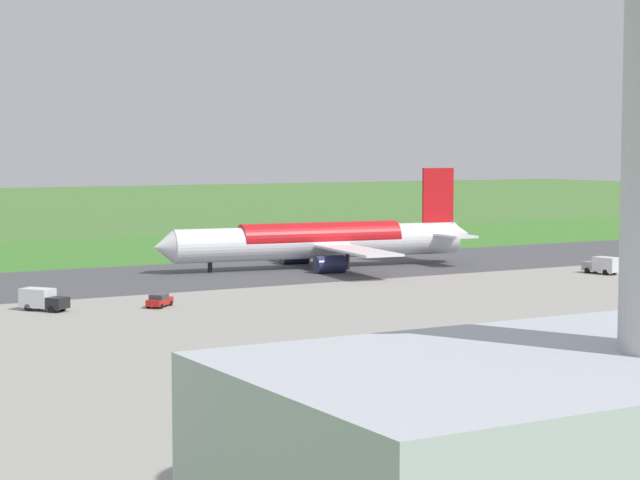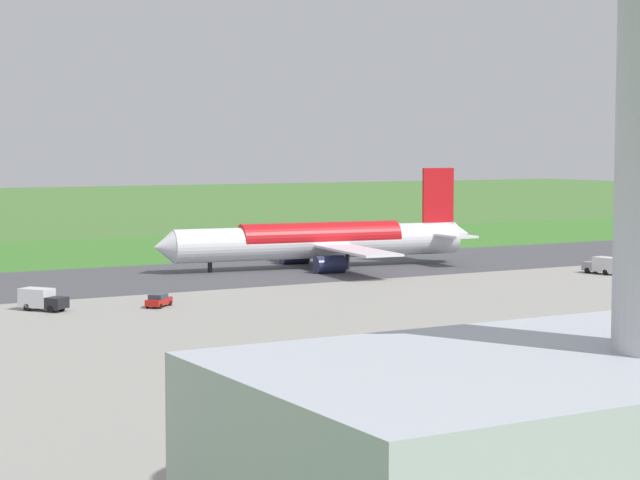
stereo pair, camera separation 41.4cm
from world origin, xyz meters
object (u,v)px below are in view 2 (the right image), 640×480
Objects in this scene: service_truck_fuel at (42,299)px; service_car_followme at (159,300)px; traffic_cone_orange at (283,248)px; no_stopping_sign at (311,240)px; airliner_main at (322,241)px; service_truck_baggage at (603,265)px.

service_car_followme is at bearing 163.83° from service_truck_fuel.
traffic_cone_orange is at bearing -136.89° from service_truck_fuel.
no_stopping_sign is 6.32m from traffic_cone_orange.
airliner_main is 43.55m from service_truck_baggage.
service_truck_baggage is at bearing 103.76° from no_stopping_sign.
traffic_cone_orange is at bearing -107.77° from airliner_main.
service_car_followme is (72.07, 0.72, -0.56)m from service_truck_baggage.
service_car_followme is 1.63× the size of no_stopping_sign.
service_truck_fuel is at bearing 26.15° from airliner_main.
no_stopping_sign is 4.75× the size of traffic_cone_orange.
service_truck_baggage is 2.33× the size of no_stopping_sign.
no_stopping_sign is at bearing -76.24° from service_truck_baggage.
traffic_cone_orange is (6.19, 0.10, -1.28)m from no_stopping_sign.
traffic_cone_orange is (-50.51, -63.37, -0.57)m from service_car_followme.
airliner_main is at bearing -143.18° from service_car_followme.
service_car_followme is 0.71× the size of service_truck_fuel.
service_truck_baggage is at bearing -179.43° from service_car_followme.
no_stopping_sign is (-56.71, -63.47, 0.71)m from service_car_followme.
traffic_cone_orange is at bearing -71.01° from service_truck_baggage.
service_truck_fuel is 2.31× the size of no_stopping_sign.
service_truck_baggage is 72.08m from service_car_followme.
airliner_main is 35.54m from traffic_cone_orange.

